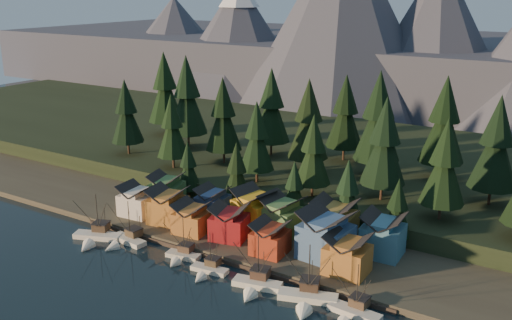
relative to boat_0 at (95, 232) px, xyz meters
The scene contains 45 objects.
ground 32.66m from the boat_0, 14.72° to the right, with size 500.00×500.00×0.00m, color black.
shore_strip 44.73m from the boat_0, 45.19° to the left, with size 400.00×50.00×1.50m, color #3C362B.
hillside 87.59m from the boat_0, 68.91° to the left, with size 420.00×100.00×6.00m, color black.
dock 32.61m from the boat_0, 14.62° to the left, with size 80.00×4.00×1.00m, color #3E342C.
mountain_ridge 208.49m from the boat_0, 82.42° to the left, with size 560.00×190.00×90.00m.
boat_0 is the anchor object (origin of this frame).
boat_1 7.65m from the boat_0, 18.14° to the left, with size 10.10×10.80×11.32m.
boat_2 23.78m from the boat_0, ahead, with size 8.28×8.82×10.36m.
boat_3 32.42m from the boat_0, ahead, with size 8.57×9.18×9.83m.
boat_4 44.46m from the boat_0, ahead, with size 10.66×11.24×12.15m.
boat_5 55.60m from the boat_0, ahead, with size 12.25×12.74×12.61m.
boat_6 64.84m from the boat_0, ahead, with size 10.51×11.31×11.25m.
house_front_0 15.19m from the boat_0, 89.79° to the left, with size 8.70×8.29×8.11m.
house_front_1 18.63m from the boat_0, 57.07° to the left, with size 9.97×9.70×8.90m.
house_front_2 23.32m from the boat_0, 35.94° to the left, with size 8.36×8.42×7.50m.
house_front_3 32.34m from the boat_0, 28.30° to the left, with size 9.57×9.29×8.18m.
house_front_4 42.62m from the boat_0, 18.74° to the left, with size 7.46×8.01×7.34m.
house_front_5 54.88m from the boat_0, 19.04° to the left, with size 11.38×10.55×10.91m.
house_front_6 60.03m from the boat_0, 13.67° to the left, with size 8.64×8.18×8.52m.
house_back_0 24.06m from the boat_0, 84.33° to the left, with size 9.72×9.48×8.88m.
house_back_1 29.46m from the boat_0, 52.37° to the left, with size 7.56×7.65×8.21m.
house_back_2 38.50m from the boat_0, 39.35° to the left, with size 10.60×10.02×9.65m.
house_back_3 44.56m from the boat_0, 33.15° to the left, with size 10.38×9.54×9.36m.
house_back_4 56.50m from the boat_0, 27.78° to the left, with size 9.82×9.46×10.22m.
house_back_5 66.89m from the boat_0, 22.73° to the left, with size 8.83×8.93×9.55m.
tree_hill_0 55.96m from the boat_0, 124.89° to the left, with size 10.41×10.41×24.26m.
tree_hill_1 65.85m from the boat_0, 107.20° to the left, with size 13.28×13.28×30.95m.
tree_hill_2 43.66m from the boat_0, 102.06° to the left, with size 9.61×9.61×22.39m.
tree_hill_3 54.87m from the boat_0, 88.33° to the left, with size 11.37×11.37×26.49m.
tree_hill_4 70.05m from the boat_0, 81.89° to the left, with size 12.04×12.04×28.04m.
tree_hill_5 48.85m from the boat_0, 64.94° to the left, with size 9.82×9.82×22.88m.
tree_hill_6 65.80m from the boat_0, 64.13° to the left, with size 11.84×11.84×27.57m.
tree_hill_7 56.84m from the boat_0, 46.64° to the left, with size 9.35×9.35×21.78m.
tree_hill_8 80.91m from the boat_0, 54.46° to the left, with size 13.03×13.03×30.35m.
tree_hill_9 73.37m from the boat_0, 41.12° to the left, with size 11.46×11.46×26.69m.
tree_hill_10 96.53m from the boat_0, 49.38° to the left, with size 12.55×12.55×29.23m.
tree_hill_11 82.84m from the boat_0, 30.97° to the left, with size 10.40×10.40×24.22m.
tree_hill_12 98.47m from the boat_0, 36.67° to the left, with size 11.89×11.89×27.69m.
tree_hill_15 82.27m from the boat_0, 66.86° to the left, with size 11.54×11.54×26.88m.
tree_hill_16 81.25m from the boat_0, 117.63° to the left, with size 12.91×12.91×30.08m.
tree_shore_0 32.95m from the boat_0, 83.68° to the left, with size 7.01×7.01×16.33m.
tree_shore_1 38.38m from the boat_0, 58.40° to the left, with size 7.88×7.88×18.36m.
tree_shore_2 49.03m from the boat_0, 40.98° to the left, with size 6.88×6.88×16.02m.
tree_shore_3 60.40m from the boat_0, 32.13° to the left, with size 8.05×8.05×18.75m.
tree_shore_4 70.57m from the boat_0, 26.90° to the left, with size 6.97×6.97×16.23m.
Camera 1 is at (66.35, -77.14, 58.11)m, focal length 40.00 mm.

